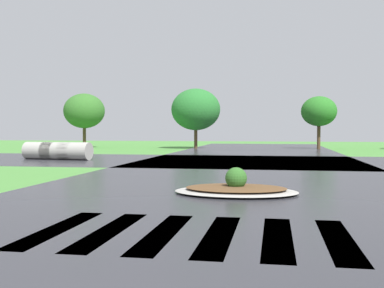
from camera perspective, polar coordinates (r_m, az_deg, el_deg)
name	(u,v)px	position (r m, az deg, el deg)	size (l,w,h in m)	color
asphalt_roadway	(226,190)	(12.84, 4.07, -5.59)	(11.37, 80.00, 0.01)	#2B2B30
asphalt_cross_road	(249,161)	(24.39, 6.86, -2.07)	(90.00, 10.23, 0.01)	#2B2B30
crosswalk_stripes	(191,234)	(7.61, -0.13, -10.76)	(4.95, 3.01, 0.01)	white
median_island	(236,189)	(12.21, 5.33, -5.39)	(3.16, 2.22, 0.68)	#9E9B93
drainage_pipe_stack	(57,151)	(26.52, -15.92, -0.80)	(3.94, 1.41, 0.95)	#9E9B93
background_treeline	(308,107)	(39.27, 13.79, 4.39)	(41.97, 4.41, 5.72)	#4C3823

